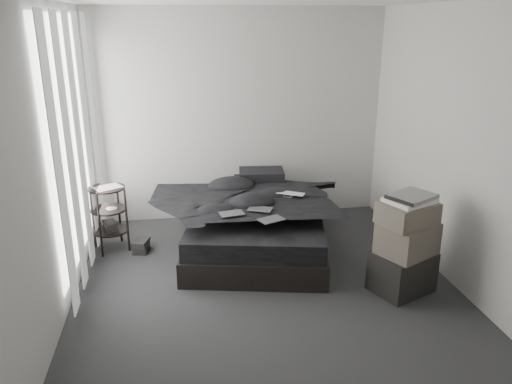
{
  "coord_description": "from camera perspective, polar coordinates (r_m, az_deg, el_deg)",
  "views": [
    {
      "loc": [
        -0.77,
        -4.02,
        2.43
      ],
      "look_at": [
        0.0,
        0.8,
        0.75
      ],
      "focal_mm": 35.0,
      "sensor_mm": 36.0,
      "label": 1
    }
  ],
  "objects": [
    {
      "name": "floor",
      "position": [
        4.76,
        1.55,
        -11.71
      ],
      "size": [
        3.6,
        4.2,
        0.01
      ],
      "primitive_type": "cube",
      "color": "#2E2E30",
      "rests_on": "ground"
    },
    {
      "name": "wall_back",
      "position": [
        6.27,
        -1.89,
        8.6
      ],
      "size": [
        3.6,
        0.01,
        2.6
      ],
      "primitive_type": "cube",
      "color": "beige",
      "rests_on": "ground"
    },
    {
      "name": "wall_front",
      "position": [
        2.35,
        11.35,
        -10.03
      ],
      "size": [
        3.6,
        0.01,
        2.6
      ],
      "primitive_type": "cube",
      "color": "beige",
      "rests_on": "ground"
    },
    {
      "name": "wall_left",
      "position": [
        4.3,
        -22.61,
        2.29
      ],
      "size": [
        0.01,
        4.2,
        2.6
      ],
      "primitive_type": "cube",
      "color": "beige",
      "rests_on": "ground"
    },
    {
      "name": "wall_right",
      "position": [
        4.9,
        22.92,
        4.16
      ],
      "size": [
        0.01,
        4.2,
        2.6
      ],
      "primitive_type": "cube",
      "color": "beige",
      "rests_on": "ground"
    },
    {
      "name": "window_left",
      "position": [
        5.14,
        -20.3,
        5.68
      ],
      "size": [
        0.02,
        2.0,
        2.3
      ],
      "primitive_type": "cube",
      "color": "white",
      "rests_on": "wall_left"
    },
    {
      "name": "curtain_left",
      "position": [
        5.14,
        -19.67,
        4.96
      ],
      "size": [
        0.06,
        2.12,
        2.48
      ],
      "primitive_type": "cube",
      "color": "white",
      "rests_on": "wall_left"
    },
    {
      "name": "bed",
      "position": [
        5.6,
        0.14,
        -5.27
      ],
      "size": [
        1.8,
        2.15,
        0.26
      ],
      "primitive_type": "cube",
      "rotation": [
        0.0,
        0.0,
        -0.21
      ],
      "color": "black",
      "rests_on": "floor"
    },
    {
      "name": "mattress",
      "position": [
        5.51,
        0.14,
        -3.09
      ],
      "size": [
        1.73,
        2.09,
        0.2
      ],
      "primitive_type": "cube",
      "rotation": [
        0.0,
        0.0,
        -0.21
      ],
      "color": "black",
      "rests_on": "bed"
    },
    {
      "name": "duvet",
      "position": [
        5.39,
        0.12,
        -1.18
      ],
      "size": [
        1.7,
        1.87,
        0.22
      ],
      "primitive_type": "imported",
      "rotation": [
        0.0,
        0.0,
        -0.21
      ],
      "color": "black",
      "rests_on": "mattress"
    },
    {
      "name": "pillow_lower",
      "position": [
        6.15,
        0.03,
        0.93
      ],
      "size": [
        0.64,
        0.5,
        0.13
      ],
      "primitive_type": "cube",
      "rotation": [
        0.0,
        0.0,
        -0.21
      ],
      "color": "black",
      "rests_on": "mattress"
    },
    {
      "name": "pillow_upper",
      "position": [
        6.09,
        0.63,
        1.98
      ],
      "size": [
        0.57,
        0.42,
        0.12
      ],
      "primitive_type": "cube",
      "rotation": [
        0.0,
        0.0,
        -0.1
      ],
      "color": "black",
      "rests_on": "pillow_lower"
    },
    {
      "name": "laptop",
      "position": [
        5.43,
        3.86,
        0.31
      ],
      "size": [
        0.36,
        0.32,
        0.02
      ],
      "primitive_type": "imported",
      "rotation": [
        0.0,
        0.0,
        -0.52
      ],
      "color": "silver",
      "rests_on": "duvet"
    },
    {
      "name": "comic_a",
      "position": [
        4.93,
        -2.8,
        -1.73
      ],
      "size": [
        0.26,
        0.2,
        0.01
      ],
      "primitive_type": "cube",
      "rotation": [
        0.0,
        0.0,
        0.18
      ],
      "color": "black",
      "rests_on": "duvet"
    },
    {
      "name": "comic_b",
      "position": [
        5.04,
        0.47,
        -1.17
      ],
      "size": [
        0.28,
        0.24,
        0.01
      ],
      "primitive_type": "cube",
      "rotation": [
        0.0,
        0.0,
        -0.42
      ],
      "color": "black",
      "rests_on": "duvet"
    },
    {
      "name": "comic_c",
      "position": [
        4.78,
        1.78,
        -2.27
      ],
      "size": [
        0.28,
        0.24,
        0.01
      ],
      "primitive_type": "cube",
      "rotation": [
        0.0,
        0.0,
        0.4
      ],
      "color": "black",
      "rests_on": "duvet"
    },
    {
      "name": "side_stand",
      "position": [
        5.74,
        -16.37,
        -2.98
      ],
      "size": [
        0.51,
        0.51,
        0.72
      ],
      "primitive_type": "cylinder",
      "rotation": [
        0.0,
        0.0,
        0.38
      ],
      "color": "black",
      "rests_on": "floor"
    },
    {
      "name": "papers",
      "position": [
        5.61,
        -16.59,
        0.47
      ],
      "size": [
        0.34,
        0.32,
        0.01
      ],
      "primitive_type": "cube",
      "rotation": [
        0.0,
        0.0,
        0.56
      ],
      "color": "white",
      "rests_on": "side_stand"
    },
    {
      "name": "floor_books",
      "position": [
        5.69,
        -13.0,
        -5.95
      ],
      "size": [
        0.18,
        0.24,
        0.15
      ],
      "primitive_type": "cube",
      "rotation": [
        0.0,
        0.0,
        -0.17
      ],
      "color": "black",
      "rests_on": "floor"
    },
    {
      "name": "box_lower",
      "position": [
        4.94,
        16.35,
        -8.72
      ],
      "size": [
        0.64,
        0.58,
        0.39
      ],
      "primitive_type": "cube",
      "rotation": [
        0.0,
        0.0,
        0.41
      ],
      "color": "black",
      "rests_on": "floor"
    },
    {
      "name": "box_mid",
      "position": [
        4.8,
        16.91,
        -5.11
      ],
      "size": [
        0.61,
        0.57,
        0.3
      ],
      "primitive_type": "cube",
      "rotation": [
        0.0,
        0.0,
        0.48
      ],
      "color": "#574F45",
      "rests_on": "box_lower"
    },
    {
      "name": "box_upper",
      "position": [
        4.7,
        16.91,
        -2.33
      ],
      "size": [
        0.57,
        0.52,
        0.21
      ],
      "primitive_type": "cube",
      "rotation": [
        0.0,
        0.0,
        0.36
      ],
      "color": "#574F45",
      "rests_on": "box_mid"
    },
    {
      "name": "art_book_white",
      "position": [
        4.66,
        17.15,
        -0.9
      ],
      "size": [
        0.49,
        0.45,
        0.04
      ],
      "primitive_type": "cube",
      "rotation": [
        0.0,
        0.0,
        0.41
      ],
      "color": "silver",
      "rests_on": "box_upper"
    },
    {
      "name": "art_book_snake",
      "position": [
        4.65,
        17.39,
        -0.47
      ],
      "size": [
        0.49,
        0.46,
        0.04
      ],
      "primitive_type": "cube",
      "rotation": [
        0.0,
        0.0,
        0.51
      ],
      "color": "silver",
      "rests_on": "art_book_white"
    }
  ]
}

